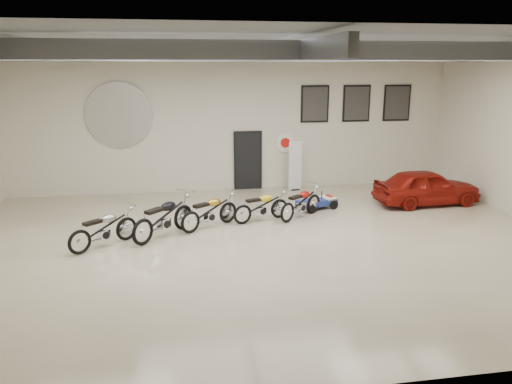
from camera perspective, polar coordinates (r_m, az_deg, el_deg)
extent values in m
cube|color=#C4B096|center=(12.94, 0.89, -6.03)|extent=(16.00, 12.00, 0.01)
cube|color=slate|center=(12.14, 0.99, 16.67)|extent=(16.00, 12.00, 0.01)
cube|color=beige|center=(18.17, -2.56, 8.02)|extent=(16.00, 0.02, 5.00)
cube|color=black|center=(18.41, -0.94, 3.55)|extent=(0.92, 0.08, 2.10)
imported|color=maroon|center=(17.38, 18.92, 0.56)|extent=(1.61, 3.55, 1.18)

